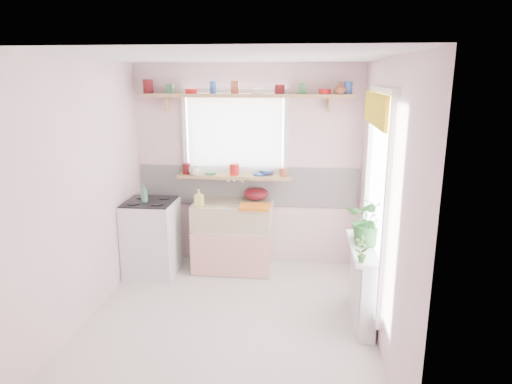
# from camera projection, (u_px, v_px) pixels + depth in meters

# --- Properties ---
(room) EXTENTS (3.20, 3.20, 3.20)m
(room) POSITION_uv_depth(u_px,v_px,m) (300.00, 170.00, 4.89)
(room) COLOR silver
(room) RESTS_ON ground
(sink_unit) EXTENTS (0.95, 0.65, 1.11)m
(sink_unit) POSITION_uv_depth(u_px,v_px,m) (233.00, 236.00, 5.62)
(sink_unit) COLOR white
(sink_unit) RESTS_ON ground
(cooker) EXTENTS (0.58, 0.58, 0.93)m
(cooker) POSITION_uv_depth(u_px,v_px,m) (152.00, 238.00, 5.47)
(cooker) COLOR white
(cooker) RESTS_ON ground
(radiator_ledge) EXTENTS (0.22, 0.95, 0.78)m
(radiator_ledge) POSITION_uv_depth(u_px,v_px,m) (363.00, 283.00, 4.43)
(radiator_ledge) COLOR white
(radiator_ledge) RESTS_ON ground
(windowsill) EXTENTS (1.40, 0.22, 0.04)m
(windowsill) POSITION_uv_depth(u_px,v_px,m) (235.00, 176.00, 5.62)
(windowsill) COLOR tan
(windowsill) RESTS_ON room
(pine_shelf) EXTENTS (2.52, 0.24, 0.04)m
(pine_shelf) POSITION_uv_depth(u_px,v_px,m) (246.00, 96.00, 5.36)
(pine_shelf) COLOR tan
(pine_shelf) RESTS_ON room
(shelf_crockery) EXTENTS (2.47, 0.11, 0.12)m
(shelf_crockery) POSITION_uv_depth(u_px,v_px,m) (244.00, 89.00, 5.34)
(shelf_crockery) COLOR #590F14
(shelf_crockery) RESTS_ON pine_shelf
(sill_crockery) EXTENTS (1.35, 0.11, 0.12)m
(sill_crockery) POSITION_uv_depth(u_px,v_px,m) (234.00, 170.00, 5.60)
(sill_crockery) COLOR #590F14
(sill_crockery) RESTS_ON windowsill
(dish_tray) EXTENTS (0.35, 0.27, 0.04)m
(dish_tray) POSITION_uv_depth(u_px,v_px,m) (255.00, 207.00, 5.30)
(dish_tray) COLOR orange
(dish_tray) RESTS_ON sink_unit
(colander) EXTENTS (0.40, 0.40, 0.15)m
(colander) POSITION_uv_depth(u_px,v_px,m) (256.00, 194.00, 5.67)
(colander) COLOR #560E16
(colander) RESTS_ON sink_unit
(jade_plant) EXTENTS (0.54, 0.51, 0.48)m
(jade_plant) POSITION_uv_depth(u_px,v_px,m) (370.00, 221.00, 4.31)
(jade_plant) COLOR #2C6A2A
(jade_plant) RESTS_ON radiator_ledge
(fruit_bowl) EXTENTS (0.34, 0.34, 0.07)m
(fruit_bowl) POSITION_uv_depth(u_px,v_px,m) (366.00, 235.00, 4.53)
(fruit_bowl) COLOR silver
(fruit_bowl) RESTS_ON radiator_ledge
(herb_pot) EXTENTS (0.13, 0.09, 0.23)m
(herb_pot) POSITION_uv_depth(u_px,v_px,m) (362.00, 250.00, 3.93)
(herb_pot) COLOR #386829
(herb_pot) RESTS_ON radiator_ledge
(soap_bottle_sink) EXTENTS (0.10, 0.10, 0.20)m
(soap_bottle_sink) POSITION_uv_depth(u_px,v_px,m) (199.00, 198.00, 5.38)
(soap_bottle_sink) COLOR #F1EB6B
(soap_bottle_sink) RESTS_ON sink_unit
(sill_cup) EXTENTS (0.15, 0.15, 0.10)m
(sill_cup) POSITION_uv_depth(u_px,v_px,m) (194.00, 171.00, 5.60)
(sill_cup) COLOR silver
(sill_cup) RESTS_ON windowsill
(sill_bowl) EXTENTS (0.21, 0.21, 0.06)m
(sill_bowl) POSITION_uv_depth(u_px,v_px,m) (267.00, 172.00, 5.63)
(sill_bowl) COLOR #2E4496
(sill_bowl) RESTS_ON windowsill
(shelf_vase) EXTENTS (0.14, 0.14, 0.14)m
(shelf_vase) POSITION_uv_depth(u_px,v_px,m) (340.00, 88.00, 5.17)
(shelf_vase) COLOR brown
(shelf_vase) RESTS_ON pine_shelf
(cooker_bottle) EXTENTS (0.10, 0.10, 0.21)m
(cooker_bottle) POSITION_uv_depth(u_px,v_px,m) (144.00, 193.00, 5.30)
(cooker_bottle) COLOR #418259
(cooker_bottle) RESTS_ON cooker
(fruit) EXTENTS (0.20, 0.14, 0.10)m
(fruit) POSITION_uv_depth(u_px,v_px,m) (367.00, 230.00, 4.52)
(fruit) COLOR orange
(fruit) RESTS_ON fruit_bowl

